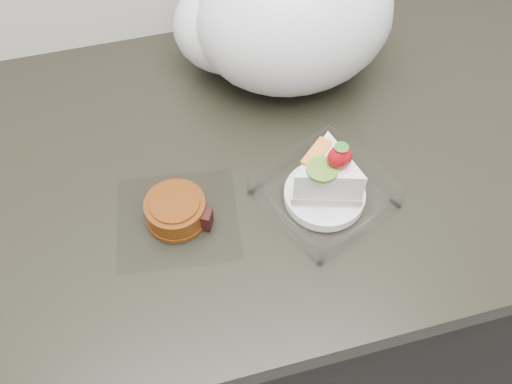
# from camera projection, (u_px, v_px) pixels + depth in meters

# --- Properties ---
(counter) EXTENTS (2.04, 0.64, 0.90)m
(counter) POSITION_uv_depth(u_px,v_px,m) (236.00, 293.00, 1.21)
(counter) COLOR black
(counter) RESTS_ON ground
(cake_tray) EXTENTS (0.20, 0.20, 0.12)m
(cake_tray) POSITION_uv_depth(u_px,v_px,m) (326.00, 186.00, 0.77)
(cake_tray) COLOR white
(cake_tray) RESTS_ON counter
(mooncake_wrap) EXTENTS (0.18, 0.17, 0.04)m
(mooncake_wrap) POSITION_uv_depth(u_px,v_px,m) (177.00, 212.00, 0.77)
(mooncake_wrap) COLOR white
(mooncake_wrap) RESTS_ON counter
(plastic_bag) EXTENTS (0.37, 0.30, 0.28)m
(plastic_bag) POSITION_uv_depth(u_px,v_px,m) (282.00, 19.00, 0.86)
(plastic_bag) COLOR silver
(plastic_bag) RESTS_ON counter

